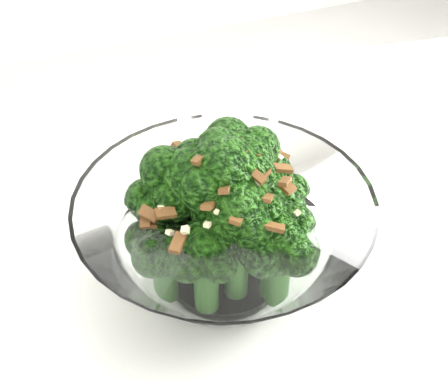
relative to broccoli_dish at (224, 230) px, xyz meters
name	(u,v)px	position (x,y,z in m)	size (l,w,h in m)	color
broccoli_dish	(224,230)	(0.00, 0.00, 0.00)	(0.22, 0.22, 0.14)	white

